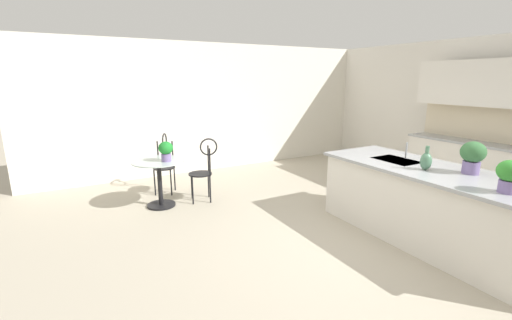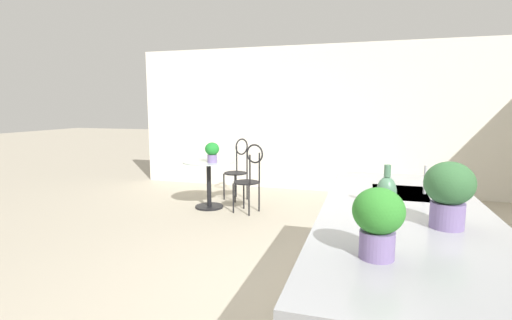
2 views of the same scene
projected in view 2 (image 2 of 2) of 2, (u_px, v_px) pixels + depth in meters
The scene contains 11 objects.
ground_plane at pixel (285, 302), 3.08m from camera, with size 40.00×40.00×0.00m, color #B2A893.
wall_left_window at pixel (335, 119), 6.93m from camera, with size 0.12×7.80×2.70m, color silver.
kitchen_island at pixel (402, 277), 2.49m from camera, with size 2.80×1.06×0.92m.
bistro_table at pixel (209, 180), 5.88m from camera, with size 0.80×0.80×0.74m.
chair_near_window at pixel (249, 175), 5.58m from camera, with size 0.47×0.52×1.04m.
chair_by_island at pixel (238, 166), 6.41m from camera, with size 0.52×0.51×1.04m.
sink_faucet at pixel (425, 180), 2.88m from camera, with size 0.02×0.02×0.22m, color #B2B5BA.
potted_plant_on_table at pixel (212, 151), 5.69m from camera, with size 0.22×0.22×0.30m.
potted_plant_counter_near at pixel (449, 190), 2.05m from camera, with size 0.26×0.26×0.37m.
potted_plant_counter_far at pixel (378, 218), 1.64m from camera, with size 0.23×0.23×0.32m.
vase_on_counter at pixel (386, 191), 2.49m from camera, with size 0.13×0.13×0.29m.
Camera 2 is at (2.83, 0.60, 1.59)m, focal length 26.38 mm.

